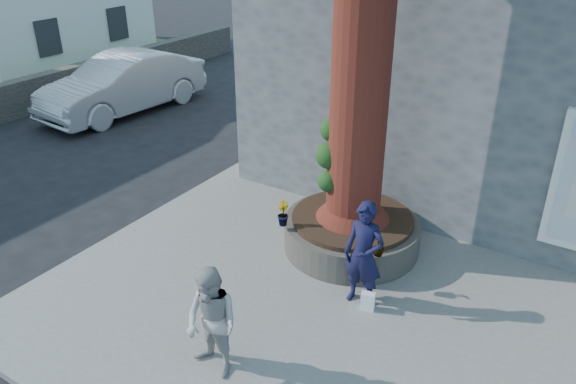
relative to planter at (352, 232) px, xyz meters
The scene contains 14 objects.
ground 2.19m from the planter, 111.80° to the right, with size 120.00×120.00×0.00m, color black.
pavement 1.27m from the planter, 55.01° to the right, with size 9.00×8.00×0.12m, color slate.
yellow_line 4.00m from the planter, 165.44° to the right, with size 0.10×30.00×0.01m, color yellow.
stone_shop 6.12m from the planter, 71.86° to the left, with size 10.30×8.30×6.30m.
planter is the anchor object (origin of this frame).
man 1.59m from the planter, 57.73° to the right, with size 0.60×0.39×1.64m, color black.
woman 3.55m from the planter, 92.42° to the right, with size 0.73×0.57×1.51m, color #A6A39F.
shopping_bag 1.69m from the planter, 55.06° to the right, with size 0.20×0.12×0.28m, color white.
car_silver 9.56m from the planter, 160.02° to the left, with size 1.75×5.01×1.65m, color #B1B4B9.
a_board_sign 9.17m from the planter, 168.78° to the left, with size 0.55×0.36×1.00m, color black.
plant_a 0.59m from the planter, 108.12° to the left, with size 0.20×0.13×0.37m, color gray.
plant_b 1.31m from the planter, 135.00° to the right, with size 0.22×0.22×0.40m, color gray.
plant_c 1.29m from the planter, 45.00° to the right, with size 0.17×0.17×0.31m, color gray.
plant_d 1.29m from the planter, 135.00° to the left, with size 0.28×0.25×0.31m, color gray.
Camera 1 is at (4.28, -5.52, 5.36)m, focal length 35.00 mm.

